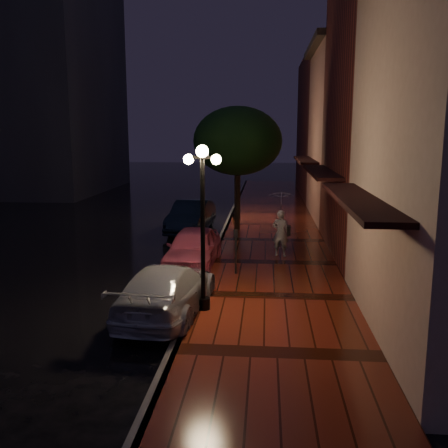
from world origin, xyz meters
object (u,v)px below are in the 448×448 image
at_px(streetlamp_far, 236,173).
at_px(woman_with_umbrella, 281,214).
at_px(navy_car, 191,216).
at_px(silver_car, 167,290).
at_px(street_tree, 238,143).
at_px(pink_car, 193,248).
at_px(parking_meter, 236,247).
at_px(streetlamp_near, 203,218).

xyz_separation_m(streetlamp_far, woman_with_umbrella, (2.18, -8.08, -0.83)).
distance_m(navy_car, woman_with_umbrella, 6.62).
xyz_separation_m(navy_car, woman_with_umbrella, (4.15, -5.05, 1.02)).
distance_m(silver_car, woman_with_umbrella, 6.88).
bearing_deg(streetlamp_far, street_tree, -85.09).
bearing_deg(woman_with_umbrella, navy_car, -33.41).
bearing_deg(pink_car, parking_meter, -34.30).
xyz_separation_m(streetlamp_far, silver_car, (-0.95, -14.11, -1.92)).
relative_size(streetlamp_near, streetlamp_far, 1.00).
bearing_deg(streetlamp_far, woman_with_umbrella, -74.88).
xyz_separation_m(streetlamp_far, pink_car, (-0.95, -9.39, -1.89)).
xyz_separation_m(streetlamp_near, parking_meter, (0.65, 3.41, -1.56)).
height_order(street_tree, navy_car, street_tree).
distance_m(silver_car, parking_meter, 3.88).
xyz_separation_m(streetlamp_far, parking_meter, (0.65, -10.59, -1.56)).
xyz_separation_m(streetlamp_near, navy_car, (-1.97, 10.98, -1.85)).
relative_size(street_tree, navy_car, 1.27).
bearing_deg(navy_car, streetlamp_far, 61.55).
bearing_deg(street_tree, parking_meter, -87.04).
relative_size(street_tree, parking_meter, 3.93).
height_order(streetlamp_near, parking_meter, streetlamp_near).
height_order(street_tree, woman_with_umbrella, street_tree).
bearing_deg(silver_car, streetlamp_far, -88.70).
xyz_separation_m(streetlamp_far, navy_car, (-1.97, -3.02, -1.85)).
bearing_deg(parking_meter, navy_car, 109.49).
distance_m(street_tree, pink_car, 7.40).
relative_size(streetlamp_near, parking_meter, 2.92).
height_order(streetlamp_near, navy_car, streetlamp_near).
bearing_deg(streetlamp_far, streetlamp_near, -90.00).
height_order(streetlamp_far, woman_with_umbrella, streetlamp_far).
relative_size(streetlamp_far, street_tree, 0.74).
bearing_deg(parking_meter, silver_car, -114.07).
height_order(streetlamp_near, pink_car, streetlamp_near).
bearing_deg(navy_car, woman_with_umbrella, -45.93).
relative_size(pink_car, silver_car, 0.89).
bearing_deg(streetlamp_far, parking_meter, -86.49).
distance_m(street_tree, parking_meter, 8.23).
distance_m(navy_car, parking_meter, 8.01).
height_order(streetlamp_near, streetlamp_far, same).
height_order(streetlamp_far, parking_meter, streetlamp_far).
height_order(streetlamp_far, pink_car, streetlamp_far).
xyz_separation_m(navy_car, silver_car, (1.02, -11.08, -0.07)).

